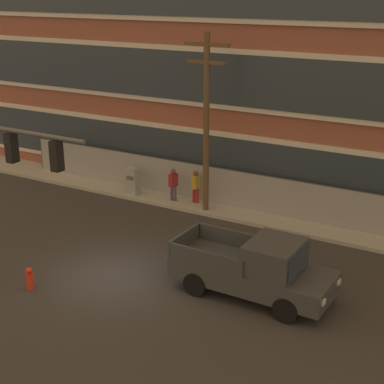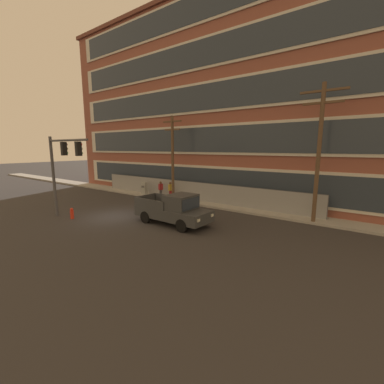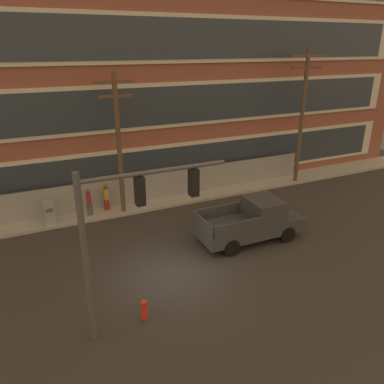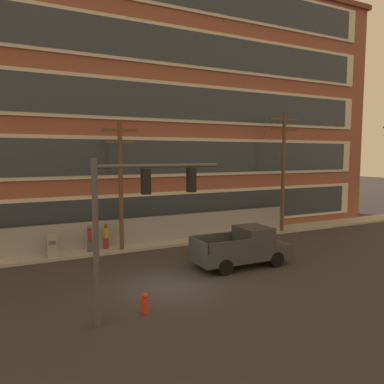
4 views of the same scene
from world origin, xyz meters
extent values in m
plane|color=#333030|center=(0.00, 0.00, 0.00)|extent=(160.00, 160.00, 0.00)
cube|color=#9E9B93|center=(0.00, 7.45, 0.08)|extent=(80.00, 2.07, 0.16)
cube|color=brown|center=(2.82, 14.23, 9.17)|extent=(39.54, 11.48, 18.34)
cube|color=beige|center=(2.82, 8.43, 2.02)|extent=(36.38, 0.10, 2.64)
cube|color=#2D3844|center=(2.82, 8.37, 2.02)|extent=(34.79, 0.06, 2.20)
cube|color=beige|center=(2.82, 8.43, 5.69)|extent=(36.38, 0.10, 2.64)
cube|color=#2D3844|center=(2.82, 8.37, 5.69)|extent=(34.79, 0.06, 2.20)
cube|color=beige|center=(2.82, 8.43, 9.35)|extent=(36.38, 0.10, 2.64)
cube|color=#2D3844|center=(2.82, 8.37, 9.35)|extent=(34.79, 0.06, 2.20)
cube|color=beige|center=(2.82, 8.43, 13.02)|extent=(36.38, 0.10, 2.64)
cube|color=#2D3844|center=(2.82, 8.37, 13.02)|extent=(34.79, 0.06, 2.20)
cube|color=gray|center=(1.05, 7.75, 0.92)|extent=(23.48, 0.04, 1.83)
cylinder|color=#4C4C51|center=(12.79, 7.75, 0.92)|extent=(0.06, 0.06, 1.83)
cylinder|color=#4C4C51|center=(1.05, 7.75, 1.83)|extent=(23.48, 0.05, 0.05)
cylinder|color=#4C4C51|center=(-3.64, -2.37, 2.88)|extent=(0.20, 0.20, 5.76)
cylinder|color=#4C4C51|center=(-1.30, -2.37, 5.46)|extent=(4.69, 0.14, 0.14)
cube|color=black|center=(-1.84, -2.37, 4.91)|extent=(0.28, 0.32, 0.90)
cylinder|color=#4B0807|center=(-1.84, -2.19, 5.19)|extent=(0.04, 0.18, 0.18)
cylinder|color=#503E08|center=(-1.84, -2.19, 4.91)|extent=(0.04, 0.18, 0.18)
cylinder|color=green|center=(-1.84, -2.19, 4.63)|extent=(0.04, 0.18, 0.18)
cube|color=black|center=(-0.04, -2.37, 4.91)|extent=(0.28, 0.32, 0.90)
cylinder|color=red|center=(-0.04, -2.19, 5.19)|extent=(0.04, 0.18, 0.18)
cylinder|color=#503E08|center=(-0.04, -2.19, 4.91)|extent=(0.04, 0.18, 0.18)
cylinder|color=#0A4011|center=(-0.04, -2.19, 4.63)|extent=(0.04, 0.18, 0.18)
cube|color=#383A3D|center=(4.69, 1.15, 0.75)|extent=(5.25, 2.13, 0.70)
cube|color=#383A3D|center=(5.42, 1.13, 1.57)|extent=(1.60, 1.91, 0.94)
cube|color=#283342|center=(6.23, 1.12, 1.57)|extent=(0.09, 1.68, 0.71)
cube|color=#383A3D|center=(3.53, 2.13, 1.38)|extent=(2.61, 0.16, 0.56)
cube|color=#383A3D|center=(3.50, 0.20, 1.38)|extent=(2.61, 0.16, 0.56)
cube|color=#383A3D|center=(2.12, 1.19, 1.38)|extent=(0.13, 1.97, 0.56)
cylinder|color=black|center=(6.27, 2.07, 0.40)|extent=(0.80, 0.27, 0.80)
cylinder|color=black|center=(6.24, 0.18, 0.40)|extent=(0.80, 0.27, 0.80)
cylinder|color=black|center=(3.14, 2.11, 0.40)|extent=(0.80, 0.27, 0.80)
cylinder|color=black|center=(3.11, 0.23, 0.40)|extent=(0.80, 0.27, 0.80)
cube|color=white|center=(7.33, 1.82, 0.85)|extent=(0.06, 0.24, 0.16)
cube|color=white|center=(7.31, 0.39, 0.85)|extent=(0.06, 0.24, 0.16)
cylinder|color=brown|center=(-0.12, 6.79, 3.90)|extent=(0.26, 0.26, 7.79)
cube|color=brown|center=(-0.12, 6.79, 7.29)|extent=(2.05, 0.14, 0.14)
cube|color=brown|center=(-0.12, 6.79, 6.59)|extent=(1.74, 0.14, 0.14)
cylinder|color=brown|center=(12.15, 6.72, 4.45)|extent=(0.26, 0.26, 8.90)
cube|color=brown|center=(12.15, 6.72, 8.40)|extent=(2.75, 0.14, 0.14)
cube|color=brown|center=(12.15, 6.72, 7.70)|extent=(2.34, 0.14, 0.14)
cube|color=#939993|center=(-4.08, 6.85, 0.73)|extent=(0.55, 0.45, 1.46)
cube|color=#515151|center=(-4.08, 6.62, 1.02)|extent=(0.39, 0.02, 0.20)
cylinder|color=#4C4C51|center=(-2.06, 7.06, 0.42)|extent=(0.14, 0.14, 0.85)
cylinder|color=#4C4C51|center=(-1.88, 7.06, 0.42)|extent=(0.14, 0.14, 0.85)
cube|color=maroon|center=(-1.97, 7.06, 1.15)|extent=(0.31, 0.44, 0.60)
sphere|color=brown|center=(-1.97, 7.06, 1.57)|extent=(0.24, 0.24, 0.24)
cylinder|color=maroon|center=(-1.03, 7.34, 0.42)|extent=(0.14, 0.14, 0.85)
cylinder|color=maroon|center=(-0.85, 7.34, 0.42)|extent=(0.14, 0.14, 0.85)
cube|color=#B7932D|center=(-0.94, 7.34, 1.15)|extent=(0.24, 0.40, 0.60)
sphere|color=brown|center=(-0.94, 7.34, 1.57)|extent=(0.24, 0.24, 0.24)
cylinder|color=red|center=(-1.86, -2.17, 0.29)|extent=(0.24, 0.24, 0.58)
sphere|color=red|center=(-1.86, -2.17, 0.67)|extent=(0.22, 0.22, 0.22)
camera|label=1|loc=(11.52, -14.53, 9.59)|focal=55.00mm
camera|label=2|loc=(15.48, -11.25, 4.98)|focal=24.00mm
camera|label=3|loc=(-4.87, -12.56, 9.01)|focal=35.00mm
camera|label=4|loc=(-6.33, -14.87, 5.86)|focal=35.00mm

